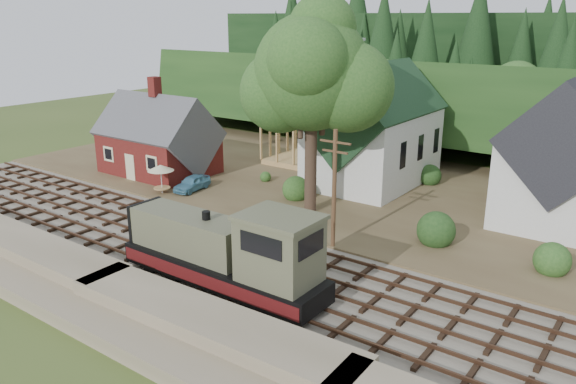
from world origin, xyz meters
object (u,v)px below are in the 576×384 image
Objects in this scene: car_blue at (192,183)px; patio_set at (161,169)px; locomotive at (228,254)px; car_green at (121,147)px.

car_blue is 1.56× the size of patio_set.
locomotive is 3.31× the size of car_blue.
locomotive is 35.10m from car_green.
car_green is at bearing 151.29° from locomotive.
locomotive reaches higher than car_green.
car_green is at bearing 153.42° from patio_set.
car_blue is at bearing -117.76° from car_green.
locomotive is 18.57m from car_blue.
car_blue is 17.11m from car_green.
patio_set is at bearing 149.40° from locomotive.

